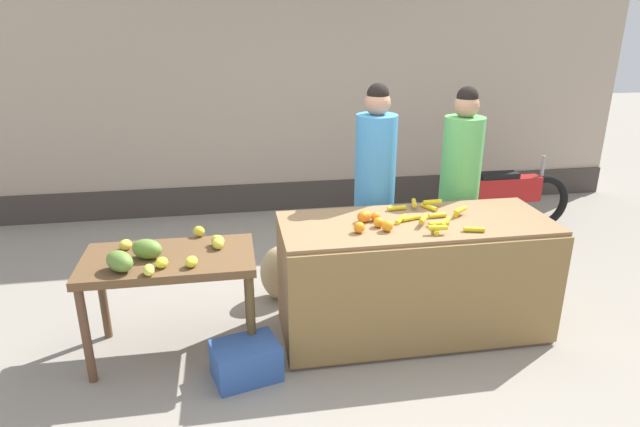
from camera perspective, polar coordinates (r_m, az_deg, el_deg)
The scene contains 12 objects.
ground_plane at distance 4.43m, azimuth 4.80°, elevation -12.25°, with size 24.00×24.00×0.00m, color gray.
market_wall_back at distance 6.79m, azimuth -1.33°, elevation 14.53°, with size 8.18×0.23×3.46m.
fruit_stall_counter at distance 4.29m, azimuth 9.78°, elevation -6.59°, with size 2.04×0.81×0.92m.
side_table_wooden at distance 4.02m, azimuth -15.45°, elevation -5.60°, with size 1.20×0.65×0.77m.
banana_bunch_pile at distance 4.16m, azimuth 11.67°, elevation -0.27°, with size 0.61×0.64×0.07m.
orange_pile at distance 3.97m, azimuth 5.33°, elevation -0.76°, with size 0.29×0.30×0.09m.
mango_papaya_pile at distance 3.91m, azimuth -17.36°, elevation -3.98°, with size 0.83×0.73×0.14m.
vendor_woman_blue_shirt at distance 4.65m, azimuth 5.71°, elevation 2.11°, with size 0.34×0.34×1.86m.
vendor_woman_green_shirt at distance 4.90m, azimuth 14.31°, elevation 2.28°, with size 0.34×0.34×1.82m.
parked_motorcycle at distance 6.53m, azimuth 18.68°, elevation 1.55°, with size 1.60×0.18×0.88m.
produce_crate at distance 3.91m, azimuth -7.75°, elevation -15.01°, with size 0.44×0.32×0.26m, color #3359A5.
produce_sack at distance 4.79m, azimuth -4.11°, elevation -6.20°, with size 0.36×0.30×0.49m, color tan.
Camera 1 is at (-0.98, -3.61, 2.38)m, focal length 30.59 mm.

